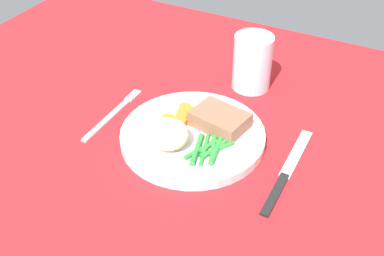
{
  "coord_description": "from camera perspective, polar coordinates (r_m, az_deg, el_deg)",
  "views": [
    {
      "loc": [
        26.76,
        -53.63,
        51.75
      ],
      "look_at": [
        -0.83,
        -0.23,
        4.6
      ],
      "focal_mm": 44.83,
      "sensor_mm": 36.0,
      "label": 1
    }
  ],
  "objects": [
    {
      "name": "knife",
      "position": [
        0.74,
        11.19,
        -5.16
      ],
      "size": [
        1.7,
        20.5,
        0.64
      ],
      "rotation": [
        0.0,
        0.0,
        -0.06
      ],
      "color": "black",
      "rests_on": "dining_table"
    },
    {
      "name": "meat_portion",
      "position": [
        0.78,
        3.33,
        1.02
      ],
      "size": [
        9.62,
        7.65,
        2.63
      ],
      "primitive_type": "cube",
      "rotation": [
        0.0,
        0.0,
        -0.18
      ],
      "color": "#936047",
      "rests_on": "dinner_plate"
    },
    {
      "name": "dining_table",
      "position": [
        0.79,
        0.62,
        -2.15
      ],
      "size": [
        120.0,
        90.0,
        2.0
      ],
      "color": "red",
      "rests_on": "ground"
    },
    {
      "name": "green_beans",
      "position": [
        0.74,
        2.17,
        -2.33
      ],
      "size": [
        5.81,
        9.85,
        0.86
      ],
      "color": "#2D8C38",
      "rests_on": "dinner_plate"
    },
    {
      "name": "carrot_slices",
      "position": [
        0.8,
        -1.18,
        1.47
      ],
      "size": [
        4.73,
        6.13,
        1.28
      ],
      "color": "orange",
      "rests_on": "dinner_plate"
    },
    {
      "name": "mashed_potatoes",
      "position": [
        0.74,
        -2.97,
        -0.7
      ],
      "size": [
        7.04,
        6.42,
        4.07
      ],
      "primitive_type": "ellipsoid",
      "color": "beige",
      "rests_on": "dinner_plate"
    },
    {
      "name": "water_glass",
      "position": [
        0.89,
        7.16,
        7.34
      ],
      "size": [
        7.11,
        7.11,
        10.35
      ],
      "color": "silver",
      "rests_on": "dining_table"
    },
    {
      "name": "dinner_plate",
      "position": [
        0.78,
        0.0,
        -1.05
      ],
      "size": [
        23.48,
        23.48,
        1.6
      ],
      "primitive_type": "cylinder",
      "color": "white",
      "rests_on": "dining_table"
    },
    {
      "name": "fork",
      "position": [
        0.84,
        -9.44,
        1.59
      ],
      "size": [
        1.44,
        16.6,
        0.4
      ],
      "rotation": [
        0.0,
        0.0,
        0.07
      ],
      "color": "silver",
      "rests_on": "dining_table"
    }
  ]
}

